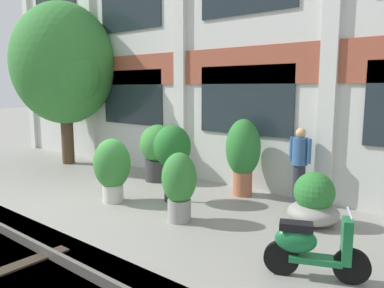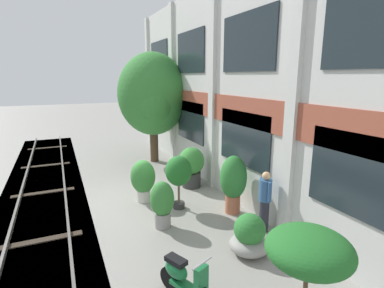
% 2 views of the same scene
% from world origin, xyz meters
% --- Properties ---
extents(ground_plane, '(80.00, 80.00, 0.00)m').
position_xyz_m(ground_plane, '(0.00, 0.00, 0.00)').
color(ground_plane, gray).
extents(apartment_facade, '(16.93, 0.64, 7.49)m').
position_xyz_m(apartment_facade, '(0.00, 3.14, 3.74)').
color(apartment_facade, silver).
rests_on(apartment_facade, ground).
extents(broadleaf_tree, '(3.50, 3.33, 5.30)m').
position_xyz_m(broadleaf_tree, '(-4.22, 1.87, 3.23)').
color(broadleaf_tree, '#4C3826').
rests_on(broadleaf_tree, ground).
extents(potted_plant_glazed_jar, '(0.67, 0.67, 1.35)m').
position_xyz_m(potted_plant_glazed_jar, '(2.38, 0.06, 0.75)').
color(potted_plant_glazed_jar, gray).
rests_on(potted_plant_glazed_jar, ground).
extents(potted_plant_ribbed_drum, '(0.83, 0.83, 1.83)m').
position_xyz_m(potted_plant_ribbed_drum, '(2.39, 2.35, 1.10)').
color(potted_plant_ribbed_drum, '#B76647').
rests_on(potted_plant_ribbed_drum, ground).
extents(potted_plant_fluted_column, '(0.83, 0.83, 1.44)m').
position_xyz_m(potted_plant_fluted_column, '(0.39, 0.05, 0.81)').
color(potted_plant_fluted_column, beige).
rests_on(potted_plant_fluted_column, ground).
extents(potted_plant_wide_bowl, '(0.96, 0.96, 1.00)m').
position_xyz_m(potted_plant_wide_bowl, '(4.45, 1.53, 0.43)').
color(potted_plant_wide_bowl, gray).
rests_on(potted_plant_wide_bowl, ground).
extents(potted_plant_terracotta_small, '(0.84, 0.84, 1.74)m').
position_xyz_m(potted_plant_terracotta_small, '(1.41, 0.94, 1.21)').
color(potted_plant_terracotta_small, '#333333').
rests_on(potted_plant_terracotta_small, ground).
extents(potted_plant_stone_basin, '(0.98, 0.98, 1.56)m').
position_xyz_m(potted_plant_stone_basin, '(-0.19, 2.10, 0.86)').
color(potted_plant_stone_basin, '#333333').
rests_on(potted_plant_stone_basin, ground).
extents(scooter_second_parked, '(1.30, 0.72, 0.98)m').
position_xyz_m(scooter_second_parked, '(5.20, -0.48, 0.44)').
color(scooter_second_parked, black).
rests_on(scooter_second_parked, ground).
extents(resident_by_doorway, '(0.52, 0.34, 1.71)m').
position_xyz_m(resident_by_doorway, '(3.73, 2.51, 0.92)').
color(resident_by_doorway, '#282833').
rests_on(resident_by_doorway, ground).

